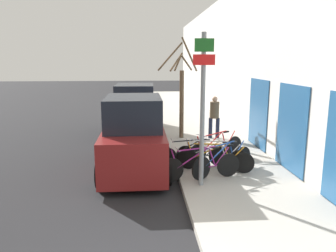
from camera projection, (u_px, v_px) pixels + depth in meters
The scene contains 14 objects.
ground_plane at pixel (142, 133), 15.08m from camera, with size 80.00×80.00×0.00m, color black.
sidewalk_curb at pixel (189, 120), 18.00m from camera, with size 3.20×32.00×0.15m.
building_facade at pixel (223, 61), 17.44m from camera, with size 0.23×32.00×6.50m.
signpost at pixel (203, 106), 7.96m from camera, with size 0.53×0.14×3.77m.
bicycle_0 at pixel (201, 165), 8.67m from camera, with size 2.22×0.56×0.89m.
bicycle_1 at pixel (223, 160), 9.10m from camera, with size 1.96×1.30×0.89m.
bicycle_2 at pixel (215, 159), 9.33m from camera, with size 2.08×0.77×0.83m.
bicycle_3 at pixel (212, 157), 9.50m from camera, with size 2.03×0.90×0.87m.
bicycle_4 at pixel (193, 155), 9.70m from camera, with size 2.19×0.44×0.85m.
bicycle_5 at pixel (217, 149), 10.27m from camera, with size 1.97×1.29×0.93m.
parked_car_0 at pixel (134, 138), 9.71m from camera, with size 1.98×4.25×2.25m.
parked_car_1 at pixel (135, 112), 14.59m from camera, with size 2.11×4.20×2.24m.
pedestrian_near at pixel (214, 114), 13.23m from camera, with size 0.45×0.38×1.71m.
street_tree at pixel (181, 93), 13.12m from camera, with size 1.53×1.57×4.02m.
Camera 1 is at (0.03, -3.57, 3.26)m, focal length 35.00 mm.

